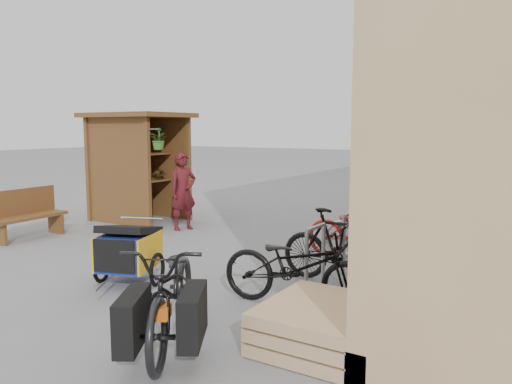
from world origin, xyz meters
The scene contains 17 objects.
ground centered at (0.00, 0.00, 0.00)m, with size 80.00×80.00×0.00m, color gray.
kiosk centered at (-3.28, 2.47, 1.55)m, with size 2.49×1.65×2.40m.
bike_rack centered at (2.30, 2.40, 0.52)m, with size 0.05×5.35×0.86m.
pallet_stack centered at (3.00, -1.40, 0.21)m, with size 1.00×1.20×0.40m.
bench centered at (-3.68, 0.00, 0.48)m, with size 0.52×1.50×0.93m.
shopping_carts centered at (3.00, 6.40, 0.56)m, with size 0.54×1.49×0.96m.
child_trailer centered at (0.02, -0.96, 0.47)m, with size 0.95×1.46×0.85m.
cargo_bike centered at (1.79, -2.10, 0.52)m, with size 1.60×2.06×1.04m.
person_kiosk centered at (-1.68, 2.20, 0.79)m, with size 0.58×0.38×1.58m, color maroon.
bike_0 centered at (2.34, -0.58, 0.49)m, with size 0.64×1.85×0.97m, color black.
bike_1 centered at (2.43, 0.50, 0.50)m, with size 0.47×1.68×1.01m, color black.
bike_2 centered at (2.27, 1.79, 0.47)m, with size 0.63×1.80×0.95m, color maroon.
bike_3 centered at (2.41, 1.94, 0.48)m, with size 0.45×1.60×0.96m, color silver.
bike_4 centered at (2.47, 2.74, 0.49)m, with size 0.65×1.87×0.98m, color teal.
bike_5 centered at (2.47, 3.21, 0.50)m, with size 0.47×1.66×1.00m, color teal.
bike_6 centered at (2.46, 3.93, 0.44)m, with size 0.58×1.67×0.88m, color pink.
bike_7 centered at (2.47, 4.58, 0.45)m, with size 0.42×1.50×0.90m, color maroon.
Camera 1 is at (4.87, -5.59, 2.07)m, focal length 35.00 mm.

